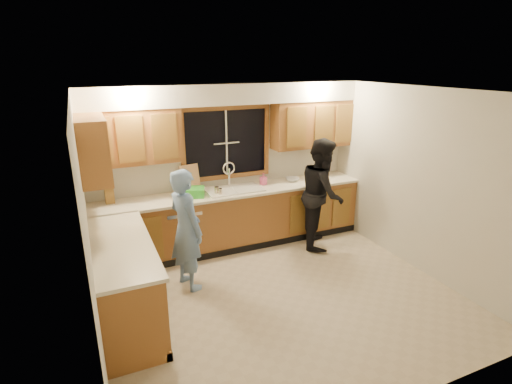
% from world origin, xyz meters
% --- Properties ---
extents(floor, '(4.20, 4.20, 0.00)m').
position_xyz_m(floor, '(0.00, 0.00, 0.00)').
color(floor, '#BAA98F').
rests_on(floor, ground).
extents(ceiling, '(4.20, 4.20, 0.00)m').
position_xyz_m(ceiling, '(0.00, 0.00, 2.50)').
color(ceiling, silver).
extents(wall_back, '(4.20, 0.00, 4.20)m').
position_xyz_m(wall_back, '(0.00, 1.90, 1.25)').
color(wall_back, beige).
rests_on(wall_back, ground).
extents(wall_left, '(0.00, 3.80, 3.80)m').
position_xyz_m(wall_left, '(-2.10, 0.00, 1.25)').
color(wall_left, beige).
rests_on(wall_left, ground).
extents(wall_right, '(0.00, 3.80, 3.80)m').
position_xyz_m(wall_right, '(2.10, 0.00, 1.25)').
color(wall_right, beige).
rests_on(wall_right, ground).
extents(base_cabinets_back, '(4.20, 0.60, 0.88)m').
position_xyz_m(base_cabinets_back, '(0.00, 1.60, 0.44)').
color(base_cabinets_back, '#985E2C').
rests_on(base_cabinets_back, ground).
extents(base_cabinets_left, '(0.60, 1.90, 0.88)m').
position_xyz_m(base_cabinets_left, '(-1.80, 0.35, 0.44)').
color(base_cabinets_left, '#985E2C').
rests_on(base_cabinets_left, ground).
extents(countertop_back, '(4.20, 0.63, 0.04)m').
position_xyz_m(countertop_back, '(0.00, 1.58, 0.90)').
color(countertop_back, white).
rests_on(countertop_back, base_cabinets_back).
extents(countertop_left, '(0.63, 1.90, 0.04)m').
position_xyz_m(countertop_left, '(-1.79, 0.35, 0.90)').
color(countertop_left, white).
rests_on(countertop_left, base_cabinets_left).
extents(upper_cabinets_left, '(1.35, 0.33, 0.75)m').
position_xyz_m(upper_cabinets_left, '(-1.43, 1.73, 1.83)').
color(upper_cabinets_left, '#985E2C').
rests_on(upper_cabinets_left, wall_back).
extents(upper_cabinets_right, '(1.35, 0.33, 0.75)m').
position_xyz_m(upper_cabinets_right, '(1.43, 1.73, 1.83)').
color(upper_cabinets_right, '#985E2C').
rests_on(upper_cabinets_right, wall_back).
extents(upper_cabinets_return, '(0.33, 0.90, 0.75)m').
position_xyz_m(upper_cabinets_return, '(-1.94, 1.12, 1.83)').
color(upper_cabinets_return, '#985E2C').
rests_on(upper_cabinets_return, wall_left).
extents(soffit, '(4.20, 0.35, 0.30)m').
position_xyz_m(soffit, '(0.00, 1.72, 2.35)').
color(soffit, white).
rests_on(soffit, wall_back).
extents(window_frame, '(1.44, 0.03, 1.14)m').
position_xyz_m(window_frame, '(0.00, 1.89, 1.60)').
color(window_frame, black).
rests_on(window_frame, wall_back).
extents(sink, '(0.86, 0.52, 0.57)m').
position_xyz_m(sink, '(0.00, 1.60, 0.86)').
color(sink, white).
rests_on(sink, countertop_back).
extents(dishwasher, '(0.60, 0.56, 0.82)m').
position_xyz_m(dishwasher, '(-0.85, 1.59, 0.41)').
color(dishwasher, white).
rests_on(dishwasher, floor).
extents(stove, '(0.58, 0.75, 0.90)m').
position_xyz_m(stove, '(-1.80, -0.22, 0.45)').
color(stove, white).
rests_on(stove, floor).
extents(man, '(0.53, 0.66, 1.58)m').
position_xyz_m(man, '(-0.98, 0.71, 0.79)').
color(man, '#6D93CE').
rests_on(man, floor).
extents(woman, '(0.98, 1.04, 1.71)m').
position_xyz_m(woman, '(1.26, 1.08, 0.86)').
color(woman, black).
rests_on(woman, floor).
extents(knife_block, '(0.12, 0.10, 0.22)m').
position_xyz_m(knife_block, '(-1.78, 1.76, 1.03)').
color(knife_block, olive).
rests_on(knife_block, countertop_back).
extents(cutting_board, '(0.32, 0.17, 0.41)m').
position_xyz_m(cutting_board, '(-0.62, 1.82, 1.13)').
color(cutting_board, tan).
rests_on(cutting_board, countertop_back).
extents(dish_crate, '(0.34, 0.33, 0.13)m').
position_xyz_m(dish_crate, '(-0.62, 1.56, 0.98)').
color(dish_crate, green).
rests_on(dish_crate, countertop_back).
extents(soap_bottle, '(0.11, 0.11, 0.19)m').
position_xyz_m(soap_bottle, '(0.54, 1.68, 1.01)').
color(soap_bottle, '#DC5388').
rests_on(soap_bottle, countertop_back).
extents(bowl, '(0.27, 0.27, 0.06)m').
position_xyz_m(bowl, '(1.06, 1.66, 0.95)').
color(bowl, silver).
rests_on(bowl, countertop_back).
extents(can_left, '(0.08, 0.08, 0.12)m').
position_xyz_m(can_left, '(-0.31, 1.50, 0.98)').
color(can_left, tan).
rests_on(can_left, countertop_back).
extents(can_right, '(0.06, 0.06, 0.11)m').
position_xyz_m(can_right, '(-0.27, 1.43, 0.98)').
color(can_right, tan).
rests_on(can_right, countertop_back).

